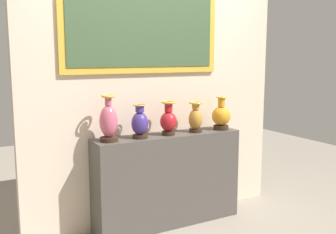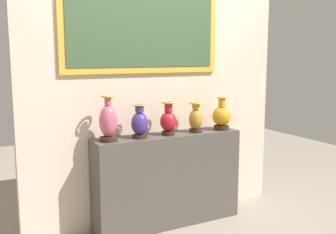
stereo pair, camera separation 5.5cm
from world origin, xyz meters
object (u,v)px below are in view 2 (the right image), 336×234
Objects in this scene: vase_indigo at (140,123)px; vase_crimson at (168,120)px; vase_rose at (108,122)px; vase_ochre at (196,118)px; vase_amber at (222,116)px.

vase_crimson is at bearing -0.23° from vase_indigo.
vase_rose is 1.31× the size of vase_indigo.
vase_indigo reaches higher than vase_ochre.
vase_ochre is (0.30, 0.00, -0.00)m from vase_crimson.
vase_crimson is 0.30m from vase_ochre.
vase_rose is 1.37× the size of vase_ochre.
vase_ochre is (0.89, -0.00, -0.04)m from vase_rose.
vase_crimson reaches higher than vase_indigo.
vase_rose is 1.19m from vase_amber.
vase_ochre is 0.88× the size of vase_amber.
vase_rose is at bearing 179.39° from vase_indigo.
vase_ochre is (0.60, -0.00, 0.00)m from vase_indigo.
vase_crimson is 0.95× the size of vase_amber.
vase_indigo is 0.60m from vase_ochre.
vase_indigo is 0.97× the size of vase_crimson.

